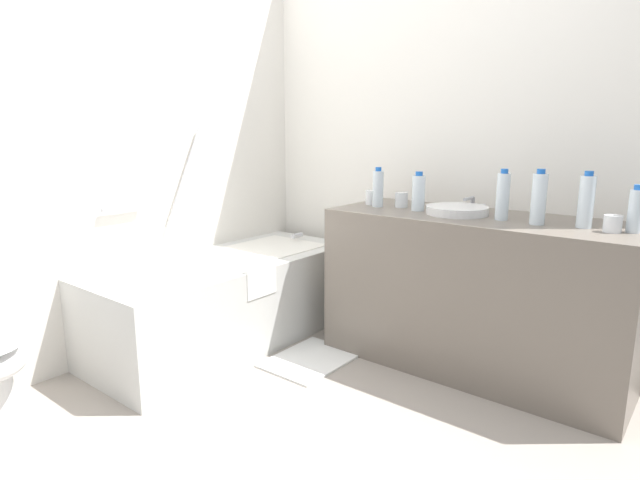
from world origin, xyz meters
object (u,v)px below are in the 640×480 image
sink_basin (457,210)px  water_bottle_2 (418,193)px  water_bottle_0 (503,196)px  water_bottle_5 (586,201)px  drinking_glass_0 (401,200)px  water_bottle_1 (635,211)px  sink_faucet (471,204)px  water_bottle_4 (378,188)px  drinking_glass_2 (372,197)px  water_bottle_3 (539,199)px  drinking_glass_1 (613,224)px  bathtub (227,297)px  bath_mat (310,360)px

sink_basin → water_bottle_2: (-0.02, 0.22, 0.08)m
sink_basin → water_bottle_0: (-0.03, -0.24, 0.10)m
water_bottle_5 → drinking_glass_0: size_ratio=3.04×
water_bottle_5 → water_bottle_1: bearing=-87.6°
sink_faucet → water_bottle_4: 0.53m
sink_basin → drinking_glass_2: drinking_glass_2 is taller
sink_faucet → water_bottle_2: 0.31m
water_bottle_3 → water_bottle_0: bearing=84.1°
sink_faucet → drinking_glass_1: bearing=-107.0°
bathtub → drinking_glass_0: size_ratio=19.47×
water_bottle_2 → water_bottle_5: water_bottle_5 is taller
water_bottle_2 → water_bottle_4: size_ratio=0.94×
water_bottle_1 → drinking_glass_1: (-0.05, 0.07, -0.06)m
sink_faucet → drinking_glass_0: bearing=112.5°
water_bottle_1 → bath_mat: 1.76m
sink_faucet → water_bottle_3: water_bottle_3 is taller
sink_basin → drinking_glass_1: (-0.04, -0.74, 0.02)m
water_bottle_5 → drinking_glass_2: water_bottle_5 is taller
sink_basin → water_bottle_1: (0.01, -0.81, 0.08)m
water_bottle_3 → water_bottle_4: bearing=88.9°
water_bottle_4 → bath_mat: size_ratio=0.45×
bathtub → sink_faucet: size_ratio=10.88×
sink_faucet → drinking_glass_2: drinking_glass_2 is taller
water_bottle_2 → drinking_glass_1: bearing=-91.2°
bathtub → sink_faucet: (0.77, -1.18, 0.59)m
sink_basin → water_bottle_2: water_bottle_2 is taller
water_bottle_1 → water_bottle_0: bearing=93.7°
sink_basin → water_bottle_4: (-0.03, 0.48, 0.08)m
drinking_glass_2 → water_bottle_0: bearing=-93.6°
water_bottle_1 → water_bottle_3: bearing=98.0°
water_bottle_1 → water_bottle_2: bearing=91.5°
water_bottle_0 → drinking_glass_1: water_bottle_0 is taller
water_bottle_0 → drinking_glass_0: size_ratio=2.97×
bathtub → drinking_glass_1: bathtub is taller
water_bottle_4 → water_bottle_5: 1.09m
water_bottle_5 → bath_mat: 1.62m
sink_faucet → drinking_glass_0: drinking_glass_0 is taller
water_bottle_1 → water_bottle_4: 1.29m
water_bottle_1 → bath_mat: size_ratio=0.41×
drinking_glass_0 → drinking_glass_1: drinking_glass_0 is taller
drinking_glass_1 → drinking_glass_2: bearing=87.3°
sink_basin → drinking_glass_2: 0.55m
bathtub → drinking_glass_1: size_ratio=21.86×
water_bottle_4 → drinking_glass_1: 1.22m
water_bottle_4 → drinking_glass_0: 0.15m
water_bottle_1 → drinking_glass_2: bearing=89.4°
water_bottle_4 → bath_mat: bearing=164.4°
water_bottle_3 → bath_mat: 1.47m
sink_faucet → drinking_glass_2: size_ratio=1.79×
sink_faucet → water_bottle_5: bearing=-106.8°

